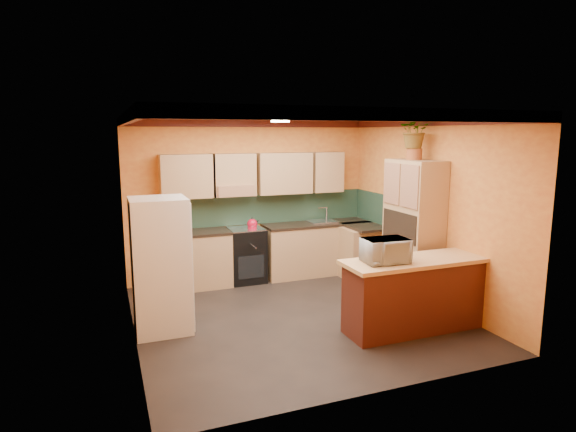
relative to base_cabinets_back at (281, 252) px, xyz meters
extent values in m
plane|color=black|center=(-0.44, -1.80, -0.44)|extent=(4.20, 4.20, 0.00)
cube|color=white|center=(-0.44, -1.80, 2.26)|extent=(4.20, 4.20, 0.04)
cube|color=gold|center=(-0.44, 0.30, 0.91)|extent=(4.20, 0.04, 2.70)
cube|color=gold|center=(-0.44, -3.90, 0.91)|extent=(4.20, 0.04, 2.70)
cube|color=gold|center=(-2.54, -1.80, 0.91)|extent=(0.04, 4.20, 2.70)
cube|color=gold|center=(1.66, -1.80, 0.91)|extent=(0.04, 4.20, 2.70)
cube|color=#1F392E|center=(-0.19, 0.29, 0.75)|extent=(3.70, 0.02, 0.53)
cube|color=#1F392E|center=(1.64, -0.40, 0.75)|extent=(0.02, 1.40, 0.53)
cube|color=tan|center=(-0.34, 0.13, 1.36)|extent=(3.10, 0.34, 0.70)
cylinder|color=white|center=(-0.44, -1.20, 2.22)|extent=(0.26, 0.26, 0.06)
cube|color=tan|center=(0.00, 0.00, 0.00)|extent=(3.65, 0.60, 0.88)
cube|color=black|center=(0.00, 0.00, 0.46)|extent=(3.65, 0.62, 0.04)
cube|color=black|center=(-0.62, 0.00, 0.02)|extent=(0.58, 0.58, 0.91)
cube|color=silver|center=(0.78, 0.00, 0.50)|extent=(0.48, 0.40, 0.03)
cube|color=tan|center=(1.36, -0.54, 0.00)|extent=(0.60, 0.80, 0.88)
cube|color=black|center=(1.36, -0.54, 0.46)|extent=(0.62, 0.80, 0.04)
cube|color=silver|center=(-2.19, -1.61, 0.41)|extent=(0.68, 0.66, 1.70)
cube|color=tan|center=(1.41, -1.81, 0.61)|extent=(0.48, 0.90, 2.10)
cylinder|color=brown|center=(1.41, -1.76, 1.74)|extent=(0.22, 0.22, 0.16)
imported|color=tan|center=(1.41, -1.76, 2.09)|extent=(0.58, 0.54, 0.53)
cube|color=#481310|center=(0.79, -2.75, 0.00)|extent=(1.80, 0.55, 0.88)
cube|color=tan|center=(0.79, -2.75, 0.47)|extent=(1.90, 0.65, 0.05)
imported|color=silver|center=(0.34, -2.75, 0.64)|extent=(0.55, 0.38, 0.29)
camera|label=1|loc=(-2.79, -7.60, 2.03)|focal=30.00mm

